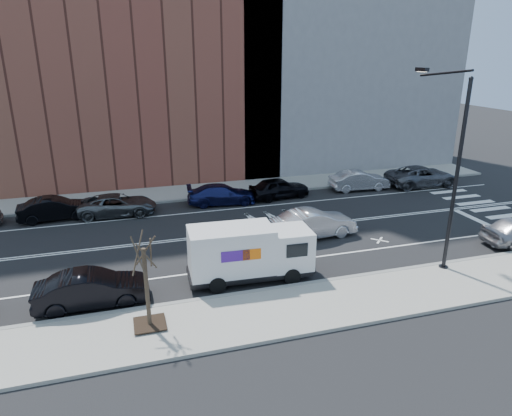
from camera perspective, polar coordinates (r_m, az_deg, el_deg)
ground at (r=26.95m, az=0.53°, el=-2.87°), size 120.00×120.00×0.00m
sidewalk_near at (r=19.54m, az=8.35°, el=-11.86°), size 44.00×3.60×0.15m
sidewalk_far at (r=34.97m, az=-3.74°, el=2.40°), size 44.00×3.60×0.15m
curb_near at (r=20.96m, az=6.28°, el=-9.47°), size 44.00×0.25×0.17m
curb_far at (r=33.29m, az=-3.04°, el=1.57°), size 44.00×0.25×0.17m
crosswalk at (r=34.93m, az=26.48°, el=0.25°), size 3.00×14.00×0.01m
road_markings at (r=26.95m, az=0.53°, el=-2.86°), size 40.00×8.60×0.01m
bldg_brick at (r=39.50m, az=-18.63°, el=19.46°), size 26.00×10.00×22.00m
bldg_concrete at (r=44.11m, az=10.26°, el=22.56°), size 20.00×10.00×26.00m
streetlight at (r=22.82m, az=23.15°, el=4.92°), size 0.44×4.02×9.34m
street_tree at (r=17.71m, az=-13.43°, el=-10.56°), size 1.20×1.20×3.75m
fedex_van at (r=20.88m, az=-0.86°, el=-5.52°), size 5.81×2.26×2.61m
far_parked_b at (r=31.19m, az=-23.83°, el=-0.06°), size 4.51×1.94×1.44m
far_parked_c at (r=30.66m, az=-16.95°, el=0.38°), size 5.06×2.60×1.37m
far_parked_d at (r=31.60m, az=-4.30°, el=1.73°), size 4.91×2.39×1.38m
far_parked_e at (r=32.83m, az=2.90°, el=2.53°), size 4.55×2.25×1.49m
far_parked_f at (r=35.63m, az=12.78°, el=3.39°), size 4.58×1.82×1.48m
far_parked_g at (r=38.10m, az=20.01°, el=3.77°), size 5.71×2.74×1.57m
driving_sedan at (r=26.02m, az=7.21°, el=-1.94°), size 4.99×2.09×1.60m
near_parked_rear_a at (r=20.23m, az=-19.80°, el=-9.54°), size 4.58×1.64×1.50m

